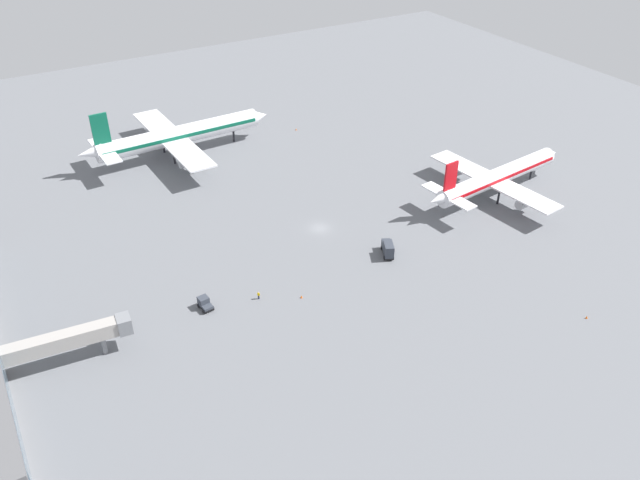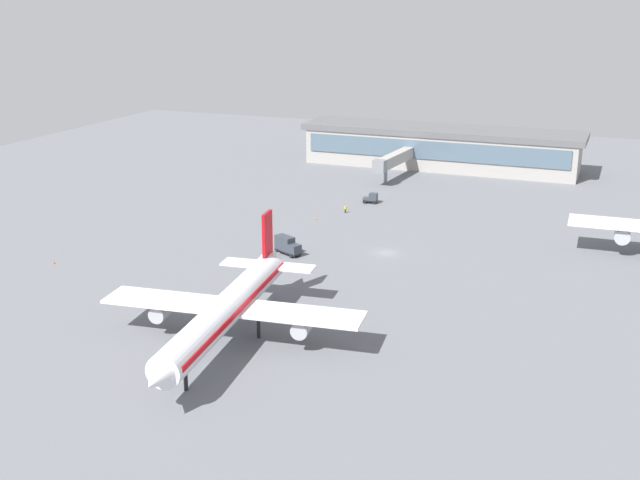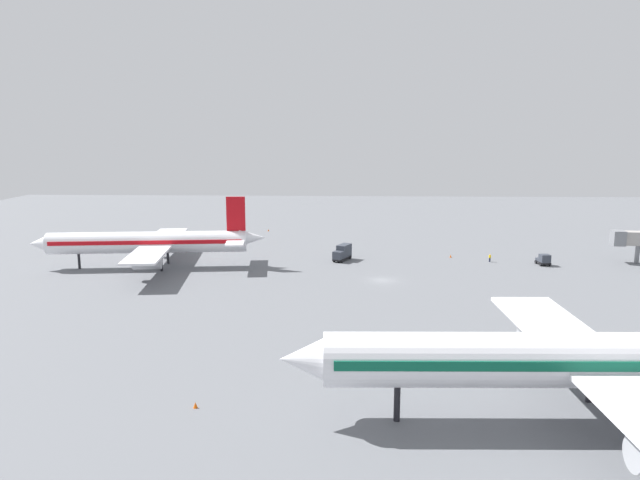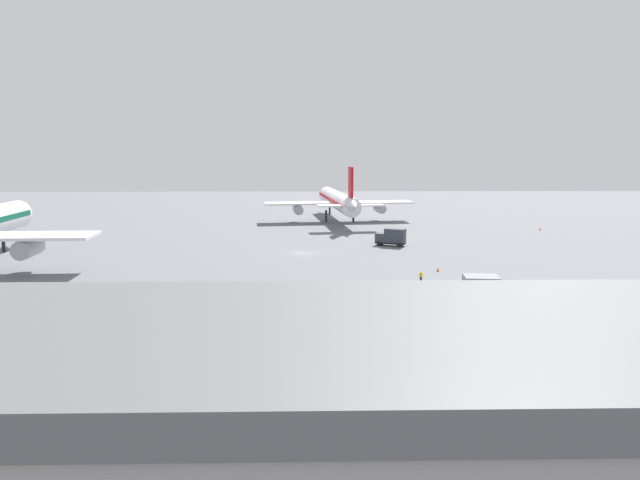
% 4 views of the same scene
% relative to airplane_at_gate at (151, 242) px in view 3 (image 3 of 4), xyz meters
% --- Properties ---
extents(ground, '(288.00, 288.00, 0.00)m').
position_rel_airplane_at_gate_xyz_m(ground, '(-8.56, -45.57, -5.13)').
color(ground, slate).
extents(airplane_at_gate, '(37.42, 46.41, 14.12)m').
position_rel_airplane_at_gate_xyz_m(airplane_at_gate, '(0.00, 0.00, 0.00)').
color(airplane_at_gate, white).
rests_on(airplane_at_gate, ground).
extents(airplane_taxiing, '(43.93, 54.86, 16.70)m').
position_rel_airplane_at_gate_xyz_m(airplane_taxiing, '(-61.24, -60.16, 0.94)').
color(airplane_taxiing, white).
rests_on(airplane_taxiing, ground).
extents(baggage_tug, '(3.39, 2.51, 2.30)m').
position_rel_airplane_at_gate_xyz_m(baggage_tug, '(5.20, -79.24, -3.98)').
color(baggage_tug, black).
rests_on(baggage_tug, ground).
extents(catering_truck, '(5.87, 4.15, 3.30)m').
position_rel_airplane_at_gate_xyz_m(catering_truck, '(8.15, -38.24, -3.44)').
color(catering_truck, black).
rests_on(catering_truck, ground).
extents(ground_crew_worker, '(0.52, 0.52, 1.67)m').
position_rel_airplane_at_gate_xyz_m(ground_crew_worker, '(7.89, -69.02, -4.28)').
color(ground_crew_worker, '#1E2338').
rests_on(ground_crew_worker, ground).
extents(safety_cone_near_gate, '(0.44, 0.44, 0.60)m').
position_rel_airplane_at_gate_xyz_m(safety_cone_near_gate, '(44.55, -17.82, -4.83)').
color(safety_cone_near_gate, '#EA590C').
rests_on(safety_cone_near_gate, ground).
extents(safety_cone_mid_apron, '(0.44, 0.44, 0.60)m').
position_rel_airplane_at_gate_xyz_m(safety_cone_mid_apron, '(-60.00, -23.89, -4.83)').
color(safety_cone_mid_apron, '#EA590C').
rests_on(safety_cone_mid_apron, ground).
extents(safety_cone_far_side, '(0.44, 0.44, 0.60)m').
position_rel_airplane_at_gate_xyz_m(safety_cone_far_side, '(11.89, -61.61, -4.83)').
color(safety_cone_far_side, '#EA590C').
rests_on(safety_cone_far_side, ground).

